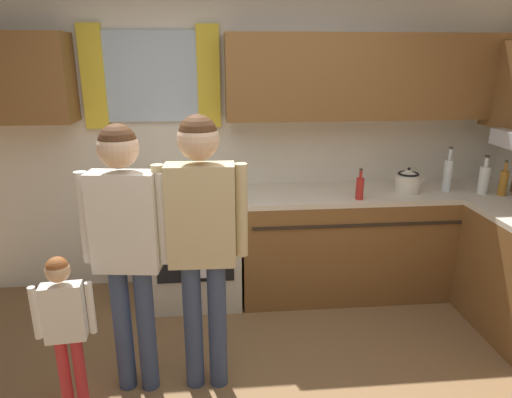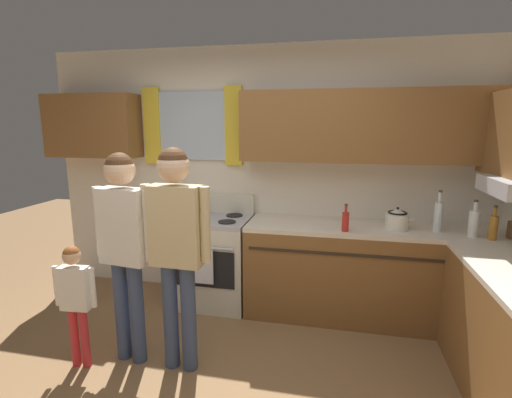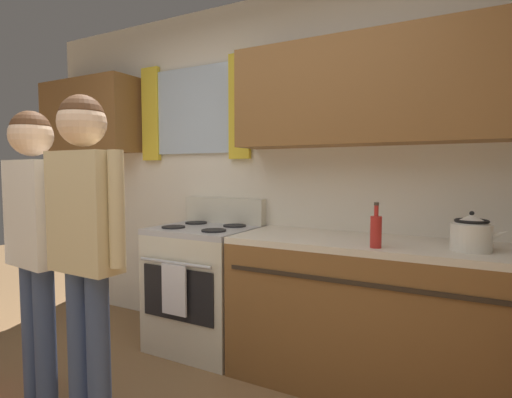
{
  "view_description": "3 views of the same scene",
  "coord_description": "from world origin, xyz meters",
  "px_view_note": "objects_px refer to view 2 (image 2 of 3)",
  "views": [
    {
      "loc": [
        -0.24,
        -1.94,
        1.95
      ],
      "look_at": [
        0.02,
        0.85,
        1.08
      ],
      "focal_mm": 31.72,
      "sensor_mm": 36.0,
      "label": 1
    },
    {
      "loc": [
        0.78,
        -1.98,
        1.83
      ],
      "look_at": [
        0.13,
        1.07,
        1.21
      ],
      "focal_mm": 26.57,
      "sensor_mm": 36.0,
      "label": 2
    },
    {
      "loc": [
        1.32,
        -0.86,
        1.31
      ],
      "look_at": [
        0.3,
        1.04,
        1.16
      ],
      "focal_mm": 28.13,
      "sensor_mm": 36.0,
      "label": 3
    }
  ],
  "objects_px": {
    "adult_holding_child": "(124,234)",
    "adult_in_plaid": "(176,234)",
    "bottle_tall_clear": "(438,216)",
    "stove_oven": "(215,259)",
    "small_child": "(75,292)",
    "bottle_oil_amber": "(493,227)",
    "stovetop_kettle": "(397,219)",
    "bottle_milk_white": "(474,223)",
    "bottle_sauce_red": "(345,221)"
  },
  "relations": [
    {
      "from": "bottle_oil_amber",
      "to": "stove_oven",
      "type": "bearing_deg",
      "value": 174.83
    },
    {
      "from": "stove_oven",
      "to": "small_child",
      "type": "relative_size",
      "value": 1.14
    },
    {
      "from": "bottle_sauce_red",
      "to": "stovetop_kettle",
      "type": "bearing_deg",
      "value": 19.04
    },
    {
      "from": "stovetop_kettle",
      "to": "small_child",
      "type": "xyz_separation_m",
      "value": [
        -2.4,
        -1.19,
        -0.39
      ]
    },
    {
      "from": "stove_oven",
      "to": "small_child",
      "type": "bearing_deg",
      "value": -118.1
    },
    {
      "from": "adult_in_plaid",
      "to": "small_child",
      "type": "bearing_deg",
      "value": -168.71
    },
    {
      "from": "stove_oven",
      "to": "bottle_milk_white",
      "type": "relative_size",
      "value": 3.51
    },
    {
      "from": "bottle_milk_white",
      "to": "bottle_oil_amber",
      "type": "xyz_separation_m",
      "value": [
        0.12,
        -0.07,
        -0.01
      ]
    },
    {
      "from": "adult_in_plaid",
      "to": "bottle_oil_amber",
      "type": "bearing_deg",
      "value": 20.41
    },
    {
      "from": "stove_oven",
      "to": "bottle_oil_amber",
      "type": "relative_size",
      "value": 3.85
    },
    {
      "from": "bottle_oil_amber",
      "to": "bottle_sauce_red",
      "type": "bearing_deg",
      "value": 179.74
    },
    {
      "from": "bottle_oil_amber",
      "to": "adult_in_plaid",
      "type": "height_order",
      "value": "adult_in_plaid"
    },
    {
      "from": "stovetop_kettle",
      "to": "adult_holding_child",
      "type": "relative_size",
      "value": 0.17
    },
    {
      "from": "bottle_sauce_red",
      "to": "bottle_oil_amber",
      "type": "relative_size",
      "value": 0.86
    },
    {
      "from": "bottle_milk_white",
      "to": "bottle_sauce_red",
      "type": "distance_m",
      "value": 1.04
    },
    {
      "from": "stovetop_kettle",
      "to": "adult_holding_child",
      "type": "xyz_separation_m",
      "value": [
        -2.07,
        -1.03,
        0.03
      ]
    },
    {
      "from": "small_child",
      "to": "stovetop_kettle",
      "type": "bearing_deg",
      "value": 26.38
    },
    {
      "from": "stove_oven",
      "to": "bottle_milk_white",
      "type": "height_order",
      "value": "bottle_milk_white"
    },
    {
      "from": "bottle_tall_clear",
      "to": "bottle_milk_white",
      "type": "bearing_deg",
      "value": -21.6
    },
    {
      "from": "bottle_oil_amber",
      "to": "adult_in_plaid",
      "type": "relative_size",
      "value": 0.17
    },
    {
      "from": "bottle_oil_amber",
      "to": "small_child",
      "type": "relative_size",
      "value": 0.3
    },
    {
      "from": "bottle_sauce_red",
      "to": "bottle_tall_clear",
      "type": "distance_m",
      "value": 0.81
    },
    {
      "from": "bottle_tall_clear",
      "to": "adult_holding_child",
      "type": "relative_size",
      "value": 0.23
    },
    {
      "from": "stove_oven",
      "to": "stovetop_kettle",
      "type": "relative_size",
      "value": 4.02
    },
    {
      "from": "stovetop_kettle",
      "to": "bottle_sauce_red",
      "type": "bearing_deg",
      "value": -160.96
    },
    {
      "from": "bottle_milk_white",
      "to": "bottle_sauce_red",
      "type": "xyz_separation_m",
      "value": [
        -1.04,
        -0.06,
        -0.03
      ]
    },
    {
      "from": "bottle_oil_amber",
      "to": "small_child",
      "type": "distance_m",
      "value": 3.31
    },
    {
      "from": "stove_oven",
      "to": "bottle_tall_clear",
      "type": "bearing_deg",
      "value": -1.49
    },
    {
      "from": "adult_in_plaid",
      "to": "bottle_milk_white",
      "type": "bearing_deg",
      "value": 22.91
    },
    {
      "from": "bottle_sauce_red",
      "to": "bottle_oil_amber",
      "type": "bearing_deg",
      "value": -0.26
    },
    {
      "from": "bottle_oil_amber",
      "to": "adult_holding_child",
      "type": "relative_size",
      "value": 0.18
    },
    {
      "from": "adult_in_plaid",
      "to": "small_child",
      "type": "xyz_separation_m",
      "value": [
        -0.75,
        -0.15,
        -0.45
      ]
    },
    {
      "from": "bottle_sauce_red",
      "to": "bottle_tall_clear",
      "type": "bearing_deg",
      "value": 11.62
    },
    {
      "from": "bottle_oil_amber",
      "to": "stovetop_kettle",
      "type": "height_order",
      "value": "bottle_oil_amber"
    },
    {
      "from": "bottle_milk_white",
      "to": "bottle_sauce_red",
      "type": "height_order",
      "value": "bottle_milk_white"
    },
    {
      "from": "bottle_sauce_red",
      "to": "adult_holding_child",
      "type": "relative_size",
      "value": 0.15
    },
    {
      "from": "stovetop_kettle",
      "to": "adult_in_plaid",
      "type": "height_order",
      "value": "adult_in_plaid"
    },
    {
      "from": "small_child",
      "to": "bottle_milk_white",
      "type": "bearing_deg",
      "value": 20.12
    },
    {
      "from": "stove_oven",
      "to": "bottle_milk_white",
      "type": "distance_m",
      "value": 2.39
    },
    {
      "from": "stove_oven",
      "to": "adult_holding_child",
      "type": "distance_m",
      "value": 1.27
    },
    {
      "from": "adult_holding_child",
      "to": "adult_in_plaid",
      "type": "distance_m",
      "value": 0.42
    },
    {
      "from": "stovetop_kettle",
      "to": "small_child",
      "type": "relative_size",
      "value": 0.28
    },
    {
      "from": "stove_oven",
      "to": "bottle_oil_amber",
      "type": "xyz_separation_m",
      "value": [
        2.45,
        -0.22,
        0.54
      ]
    },
    {
      "from": "bottle_tall_clear",
      "to": "small_child",
      "type": "xyz_separation_m",
      "value": [
        -2.74,
        -1.2,
        -0.44
      ]
    },
    {
      "from": "adult_holding_child",
      "to": "adult_in_plaid",
      "type": "height_order",
      "value": "adult_in_plaid"
    },
    {
      "from": "adult_in_plaid",
      "to": "small_child",
      "type": "height_order",
      "value": "adult_in_plaid"
    },
    {
      "from": "adult_holding_child",
      "to": "bottle_sauce_red",
      "type": "bearing_deg",
      "value": 28.32
    },
    {
      "from": "stove_oven",
      "to": "bottle_sauce_red",
      "type": "xyz_separation_m",
      "value": [
        1.28,
        -0.22,
        0.53
      ]
    },
    {
      "from": "adult_in_plaid",
      "to": "stovetop_kettle",
      "type": "bearing_deg",
      "value": 32.27
    },
    {
      "from": "bottle_milk_white",
      "to": "bottle_oil_amber",
      "type": "relative_size",
      "value": 1.09
    }
  ]
}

